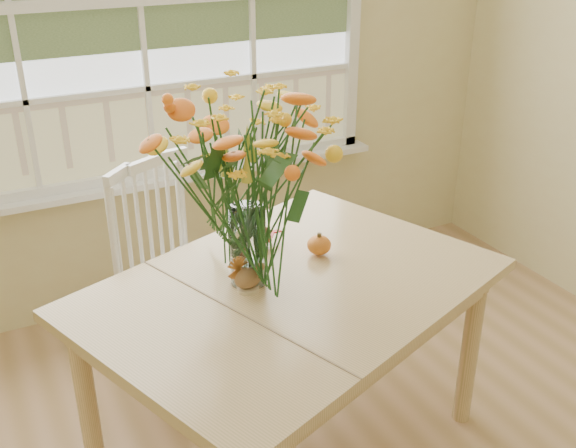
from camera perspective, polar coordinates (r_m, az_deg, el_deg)
name	(u,v)px	position (r m, az deg, el deg)	size (l,w,h in m)	color
wall_back	(141,44)	(3.31, -12.31, 14.67)	(4.00, 0.02, 2.70)	beige
window	(140,4)	(3.25, -12.43, 17.71)	(2.42, 0.12, 1.74)	silver
dining_table	(291,306)	(2.39, 0.22, -6.94)	(1.65, 1.42, 0.75)	tan
windsor_chair	(168,260)	(2.98, -10.12, -3.04)	(0.59, 0.58, 0.96)	white
flower_vase	(246,168)	(2.18, -3.61, 4.72)	(0.59, 0.59, 0.70)	white
pumpkin	(319,246)	(2.52, 2.65, -1.87)	(0.09, 0.09, 0.07)	#C46517
turkey_figurine	(248,278)	(2.29, -3.44, -4.55)	(0.10, 0.08, 0.12)	#CCB78C
dark_gourd	(259,236)	(2.58, -2.45, -1.04)	(0.13, 0.10, 0.08)	#38160F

